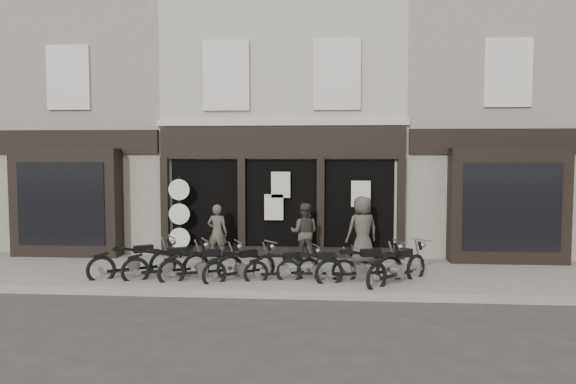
# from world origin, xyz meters

# --- Properties ---
(ground_plane) EXTENTS (90.00, 90.00, 0.00)m
(ground_plane) POSITION_xyz_m (0.00, 0.00, 0.00)
(ground_plane) COLOR #2D2B28
(ground_plane) RESTS_ON ground
(pavement) EXTENTS (30.00, 4.20, 0.12)m
(pavement) POSITION_xyz_m (0.00, 0.90, 0.06)
(pavement) COLOR #635D57
(pavement) RESTS_ON ground_plane
(kerb) EXTENTS (30.00, 0.25, 0.13)m
(kerb) POSITION_xyz_m (0.00, -1.25, 0.07)
(kerb) COLOR gray
(kerb) RESTS_ON ground_plane
(central_building) EXTENTS (7.30, 6.22, 8.34)m
(central_building) POSITION_xyz_m (0.00, 5.95, 4.08)
(central_building) COLOR #A29B8B
(central_building) RESTS_ON ground
(neighbour_left) EXTENTS (5.60, 6.73, 8.34)m
(neighbour_left) POSITION_xyz_m (-6.35, 5.90, 4.04)
(neighbour_left) COLOR gray
(neighbour_left) RESTS_ON ground
(neighbour_right) EXTENTS (5.60, 6.73, 8.34)m
(neighbour_right) POSITION_xyz_m (6.35, 5.90, 4.04)
(neighbour_right) COLOR gray
(neighbour_right) RESTS_ON ground
(motorcycle_0) EXTENTS (1.97, 1.41, 1.06)m
(motorcycle_0) POSITION_xyz_m (-3.39, 0.08, 0.42)
(motorcycle_0) COLOR black
(motorcycle_0) RESTS_ON ground
(motorcycle_1) EXTENTS (2.00, 1.20, 1.03)m
(motorcycle_1) POSITION_xyz_m (-2.52, -0.03, 0.41)
(motorcycle_1) COLOR black
(motorcycle_1) RESTS_ON ground
(motorcycle_2) EXTENTS (1.94, 1.20, 1.01)m
(motorcycle_2) POSITION_xyz_m (-1.64, -0.10, 0.40)
(motorcycle_2) COLOR black
(motorcycle_2) RESTS_ON ground
(motorcycle_3) EXTENTS (1.69, 1.48, 0.97)m
(motorcycle_3) POSITION_xyz_m (-0.71, -0.01, 0.39)
(motorcycle_3) COLOR black
(motorcycle_3) RESTS_ON ground
(motorcycle_4) EXTENTS (1.84, 0.89, 0.92)m
(motorcycle_4) POSITION_xyz_m (0.33, 0.05, 0.37)
(motorcycle_4) COLOR black
(motorcycle_4) RESTS_ON ground
(motorcycle_5) EXTENTS (1.95, 0.53, 0.93)m
(motorcycle_5) POSITION_xyz_m (1.15, 0.07, 0.37)
(motorcycle_5) COLOR black
(motorcycle_5) RESTS_ON ground
(motorcycle_6) EXTENTS (2.15, 1.00, 1.07)m
(motorcycle_6) POSITION_xyz_m (2.18, -0.01, 0.42)
(motorcycle_6) COLOR black
(motorcycle_6) RESTS_ON ground
(motorcycle_7) EXTENTS (1.70, 1.80, 1.06)m
(motorcycle_7) POSITION_xyz_m (3.04, -0.07, 0.42)
(motorcycle_7) COLOR black
(motorcycle_7) RESTS_ON ground
(man_left) EXTENTS (0.63, 0.46, 1.60)m
(man_left) POSITION_xyz_m (-1.75, 2.24, 0.92)
(man_left) COLOR #443F38
(man_left) RESTS_ON pavement
(man_centre) EXTENTS (0.88, 0.72, 1.66)m
(man_centre) POSITION_xyz_m (0.72, 2.25, 0.95)
(man_centre) COLOR #3A342F
(man_centre) RESTS_ON pavement
(man_right) EXTENTS (1.08, 0.92, 1.87)m
(man_right) POSITION_xyz_m (2.32, 2.16, 1.05)
(man_right) COLOR #3F3A34
(man_right) RESTS_ON pavement
(advert_sign_post) EXTENTS (0.61, 0.39, 2.49)m
(advert_sign_post) POSITION_xyz_m (-2.91, 2.52, 1.21)
(advert_sign_post) COLOR black
(advert_sign_post) RESTS_ON ground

